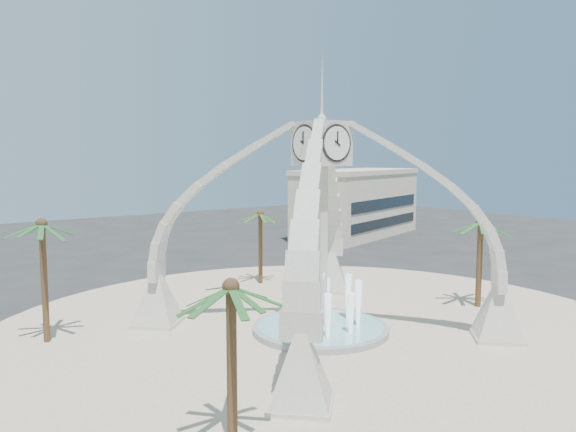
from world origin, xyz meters
TOP-DOWN VIEW (x-y plane):
  - ground at (0.00, 0.00)m, footprint 140.00×140.00m
  - plaza at (0.00, 0.00)m, footprint 40.00×40.00m
  - clock_tower at (-0.00, -0.00)m, footprint 17.94×17.94m
  - fountain at (0.00, 0.00)m, footprint 8.00×8.00m
  - building_ne at (30.00, 28.00)m, footprint 21.87×14.17m
  - palm_east at (12.25, -2.27)m, footprint 5.10×5.10m
  - palm_west at (-13.31, 7.83)m, footprint 4.86×4.86m
  - palm_north at (4.33, 12.60)m, footprint 3.62×3.62m
  - palm_south at (-10.97, -8.07)m, footprint 4.28×4.28m

SIDE VIEW (x-z plane):
  - ground at x=0.00m, z-range 0.00..0.00m
  - plaza at x=0.00m, z-range 0.00..0.06m
  - fountain at x=0.00m, z-range -1.52..2.10m
  - building_ne at x=30.00m, z-range 0.01..8.61m
  - palm_north at x=4.33m, z-range 2.44..8.86m
  - palm_south at x=-10.97m, z-range 2.47..9.04m
  - palm_east at x=12.25m, z-range 2.48..9.16m
  - clock_tower at x=0.00m, z-range -1.66..14.64m
  - palm_west at x=-13.31m, z-range 2.86..10.27m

